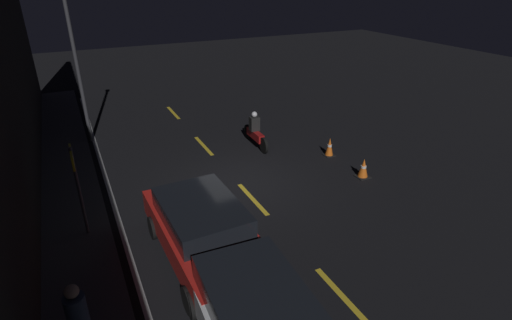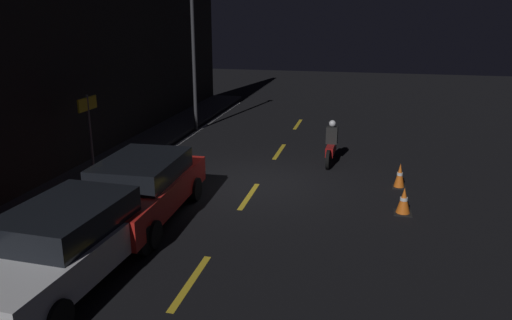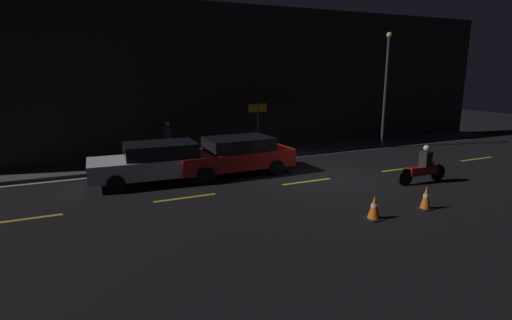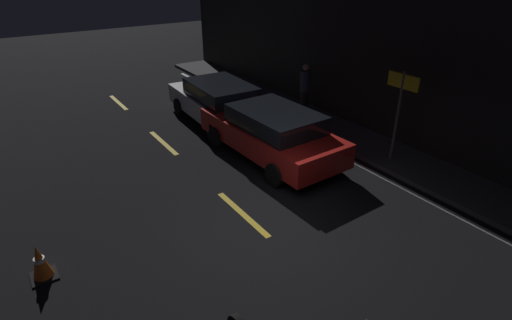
# 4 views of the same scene
# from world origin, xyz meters

# --- Properties ---
(ground_plane) EXTENTS (56.00, 56.00, 0.00)m
(ground_plane) POSITION_xyz_m (0.00, 0.00, 0.00)
(ground_plane) COLOR black
(raised_curb) EXTENTS (28.00, 1.66, 0.12)m
(raised_curb) POSITION_xyz_m (0.00, 4.92, 0.06)
(raised_curb) COLOR #424244
(raised_curb) RESTS_ON ground
(building_front) EXTENTS (28.00, 0.30, 6.90)m
(building_front) POSITION_xyz_m (0.00, 5.90, 3.45)
(building_front) COLOR black
(building_front) RESTS_ON ground
(lane_dash_a) EXTENTS (2.00, 0.14, 0.01)m
(lane_dash_a) POSITION_xyz_m (-10.00, 0.00, 0.00)
(lane_dash_a) COLOR gold
(lane_dash_a) RESTS_ON ground
(lane_dash_b) EXTENTS (2.00, 0.14, 0.01)m
(lane_dash_b) POSITION_xyz_m (-5.50, 0.00, 0.00)
(lane_dash_b) COLOR gold
(lane_dash_b) RESTS_ON ground
(lane_dash_c) EXTENTS (2.00, 0.14, 0.01)m
(lane_dash_c) POSITION_xyz_m (-1.00, 0.00, 0.00)
(lane_dash_c) COLOR gold
(lane_dash_c) RESTS_ON ground
(lane_dash_d) EXTENTS (2.00, 0.14, 0.01)m
(lane_dash_d) POSITION_xyz_m (3.50, 0.00, 0.00)
(lane_dash_d) COLOR gold
(lane_dash_d) RESTS_ON ground
(lane_dash_e) EXTENTS (2.00, 0.14, 0.01)m
(lane_dash_e) POSITION_xyz_m (8.00, 0.00, 0.00)
(lane_dash_e) COLOR gold
(lane_dash_e) RESTS_ON ground
(lane_solid_kerb) EXTENTS (25.20, 0.14, 0.01)m
(lane_solid_kerb) POSITION_xyz_m (0.00, 3.84, 0.00)
(lane_solid_kerb) COLOR silver
(lane_solid_kerb) RESTS_ON ground
(sedan_white) EXTENTS (4.55, 2.07, 1.43)m
(sedan_white) POSITION_xyz_m (-5.94, 2.20, 0.76)
(sedan_white) COLOR silver
(sedan_white) RESTS_ON ground
(taxi_red) EXTENTS (4.57, 2.09, 1.42)m
(taxi_red) POSITION_xyz_m (-2.94, 2.17, 0.76)
(taxi_red) COLOR red
(taxi_red) RESTS_ON ground
(motorcycle) EXTENTS (2.14, 0.37, 1.37)m
(motorcycle) POSITION_xyz_m (2.65, -1.85, 0.56)
(motorcycle) COLOR black
(motorcycle) RESTS_ON ground
(traffic_cone_near) EXTENTS (0.44, 0.44, 0.67)m
(traffic_cone_near) POSITION_xyz_m (-1.32, -3.93, 0.32)
(traffic_cone_near) COLOR black
(traffic_cone_near) RESTS_ON ground
(traffic_cone_mid) EXTENTS (0.38, 0.38, 0.70)m
(traffic_cone_mid) POSITION_xyz_m (0.59, -3.92, 0.34)
(traffic_cone_mid) COLOR black
(traffic_cone_mid) RESTS_ON ground
(pedestrian) EXTENTS (0.34, 0.34, 1.72)m
(pedestrian) POSITION_xyz_m (-4.88, 4.98, 1.00)
(pedestrian) COLOR black
(pedestrian) RESTS_ON raised_curb
(shop_sign) EXTENTS (0.90, 0.08, 2.40)m
(shop_sign) POSITION_xyz_m (-0.82, 4.64, 1.81)
(shop_sign) COLOR #4C4C51
(shop_sign) RESTS_ON raised_curb
(street_lamp) EXTENTS (0.28, 0.28, 5.76)m
(street_lamp) POSITION_xyz_m (5.98, 3.94, 3.24)
(street_lamp) COLOR #333338
(street_lamp) RESTS_ON ground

